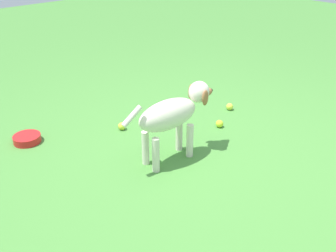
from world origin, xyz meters
name	(u,v)px	position (x,y,z in m)	size (l,w,h in m)	color
ground	(208,161)	(0.00, 0.00, 0.00)	(14.00, 14.00, 0.00)	#478438
dog	(173,114)	(-0.22, -0.15, 0.37)	(0.22, 0.82, 0.55)	silver
tennis_ball_0	(230,107)	(-0.47, 0.83, 0.03)	(0.07, 0.07, 0.07)	#CFDB3E
tennis_ball_1	(122,126)	(-0.84, -0.17, 0.03)	(0.07, 0.07, 0.07)	#CFDE39
tennis_ball_2	(219,124)	(-0.30, 0.49, 0.03)	(0.07, 0.07, 0.07)	#C5DE2D
water_bowl	(27,139)	(-1.19, -0.86, 0.03)	(0.22, 0.22, 0.06)	red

